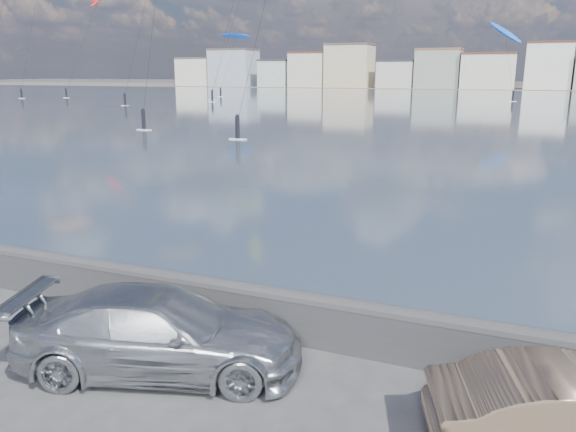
{
  "coord_description": "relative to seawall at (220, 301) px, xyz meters",
  "views": [
    {
      "loc": [
        5.47,
        -6.77,
        5.2
      ],
      "look_at": [
        1.0,
        4.0,
        2.2
      ],
      "focal_mm": 35.0,
      "sensor_mm": 36.0,
      "label": 1
    }
  ],
  "objects": [
    {
      "name": "kitesurfer_16",
      "position": [
        -85.38,
        98.27,
        20.38
      ],
      "size": [
        4.94,
        19.7,
        24.16
      ],
      "color": "red",
      "rests_on": "ground"
    },
    {
      "name": "bay_water",
      "position": [
        0.0,
        88.8,
        -0.58
      ],
      "size": [
        500.0,
        177.0,
        0.0
      ],
      "primitive_type": "cube",
      "color": "#2E3F4F",
      "rests_on": "ground"
    },
    {
      "name": "kitesurfer_15",
      "position": [
        -56.18,
        108.69,
        12.38
      ],
      "size": [
        4.79,
        14.91,
        13.94
      ],
      "color": "blue",
      "rests_on": "ground"
    },
    {
      "name": "car_silver",
      "position": [
        -0.13,
        -1.92,
        0.15
      ],
      "size": [
        5.45,
        3.52,
        1.47
      ],
      "primitive_type": "imported",
      "rotation": [
        0.0,
        0.0,
        1.88
      ],
      "color": "#B3B7BC",
      "rests_on": "ground"
    },
    {
      "name": "kitesurfer_17",
      "position": [
        0.64,
        112.96,
        12.03
      ],
      "size": [
        8.4,
        15.4,
        15.54
      ],
      "color": "blue",
      "rests_on": "ground"
    },
    {
      "name": "ground",
      "position": [
        0.0,
        -2.7,
        -0.58
      ],
      "size": [
        700.0,
        700.0,
        0.0
      ],
      "primitive_type": "plane",
      "color": "#333335",
      "rests_on": "ground"
    },
    {
      "name": "seawall",
      "position": [
        0.0,
        0.0,
        0.0
      ],
      "size": [
        400.0,
        0.36,
        1.08
      ],
      "color": "#28282B",
      "rests_on": "ground"
    },
    {
      "name": "far_buildings",
      "position": [
        1.31,
        183.3,
        5.44
      ],
      "size": [
        240.79,
        13.26,
        14.6
      ],
      "color": "silver",
      "rests_on": "ground"
    },
    {
      "name": "far_shore_strip",
      "position": [
        0.0,
        197.3,
        -0.57
      ],
      "size": [
        500.0,
        60.0,
        0.0
      ],
      "primitive_type": "cube",
      "color": "#4C473D",
      "rests_on": "ground"
    }
  ]
}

